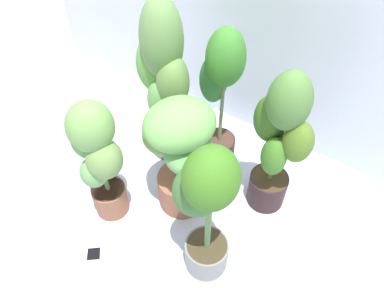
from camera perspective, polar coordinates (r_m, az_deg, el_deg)
ground_plane at (r=2.16m, az=-2.12°, el=-10.67°), size 8.00×8.00×0.00m
potted_plant_center at (r=1.86m, az=-1.78°, el=-0.74°), size 0.46×0.45×0.72m
potted_plant_back_right at (r=1.86m, az=12.71°, el=0.45°), size 0.37×0.29×0.90m
potted_plant_front_left at (r=1.86m, az=-13.82°, el=-1.56°), size 0.36×0.29×0.78m
potted_plant_front_right at (r=1.60m, az=2.02°, el=-8.85°), size 0.34×0.31×0.85m
potted_plant_back_center at (r=2.02m, az=4.25°, el=7.78°), size 0.31×0.28×0.91m
potted_plant_back_left at (r=2.04m, az=-4.33°, el=10.30°), size 0.39×0.32×1.03m
hygrometer_box at (r=2.09m, az=-14.28°, el=-15.62°), size 0.11×0.11×0.03m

